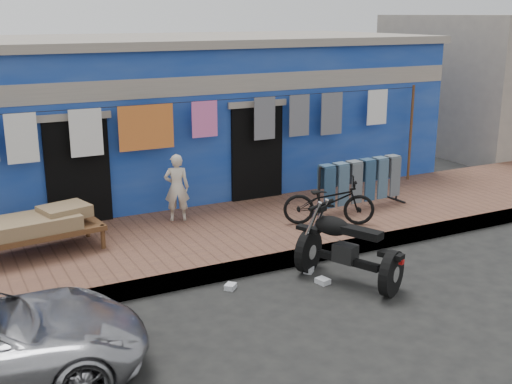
# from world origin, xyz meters

# --- Properties ---
(ground) EXTENTS (80.00, 80.00, 0.00)m
(ground) POSITION_xyz_m (0.00, 0.00, 0.00)
(ground) COLOR black
(ground) RESTS_ON ground
(sidewalk) EXTENTS (28.00, 3.00, 0.25)m
(sidewalk) POSITION_xyz_m (0.00, 3.00, 0.12)
(sidewalk) COLOR brown
(sidewalk) RESTS_ON ground
(curb) EXTENTS (28.00, 0.10, 0.25)m
(curb) POSITION_xyz_m (0.00, 1.55, 0.12)
(curb) COLOR gray
(curb) RESTS_ON ground
(building) EXTENTS (12.20, 5.20, 3.36)m
(building) POSITION_xyz_m (-0.00, 6.99, 1.69)
(building) COLOR #0F3398
(building) RESTS_ON ground
(neighbor_right) EXTENTS (6.00, 5.00, 3.80)m
(neighbor_right) POSITION_xyz_m (11.00, 7.00, 1.90)
(neighbor_right) COLOR #9E9384
(neighbor_right) RESTS_ON ground
(clothesline) EXTENTS (10.06, 0.06, 2.10)m
(clothesline) POSITION_xyz_m (-0.48, 4.25, 1.82)
(clothesline) COLOR brown
(clothesline) RESTS_ON sidewalk
(seated_person) EXTENTS (0.51, 0.42, 1.21)m
(seated_person) POSITION_xyz_m (-0.63, 3.84, 0.86)
(seated_person) COLOR beige
(seated_person) RESTS_ON sidewalk
(bicycle) EXTENTS (1.65, 1.24, 1.02)m
(bicycle) POSITION_xyz_m (1.65, 2.41, 0.76)
(bicycle) COLOR black
(bicycle) RESTS_ON sidewalk
(motorcycle) EXTENTS (1.93, 2.22, 1.14)m
(motorcycle) POSITION_xyz_m (0.80, 0.61, 0.57)
(motorcycle) COLOR black
(motorcycle) RESTS_ON ground
(charpoy) EXTENTS (2.16, 1.38, 0.65)m
(charpoy) POSITION_xyz_m (-3.08, 3.27, 0.58)
(charpoy) COLOR brown
(charpoy) RESTS_ON sidewalk
(jeans_rack) EXTENTS (2.05, 0.64, 0.96)m
(jeans_rack) POSITION_xyz_m (2.72, 2.97, 0.73)
(jeans_rack) COLOR black
(jeans_rack) RESTS_ON sidewalk
(litter_a) EXTENTS (0.22, 0.22, 0.08)m
(litter_a) POSITION_xyz_m (-0.83, 1.20, 0.04)
(litter_a) COLOR silver
(litter_a) RESTS_ON ground
(litter_b) EXTENTS (0.21, 0.20, 0.08)m
(litter_b) POSITION_xyz_m (0.50, 1.20, 0.04)
(litter_b) COLOR silver
(litter_b) RESTS_ON ground
(litter_c) EXTENTS (0.19, 0.22, 0.08)m
(litter_c) POSITION_xyz_m (0.46, 0.75, 0.04)
(litter_c) COLOR silver
(litter_c) RESTS_ON ground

